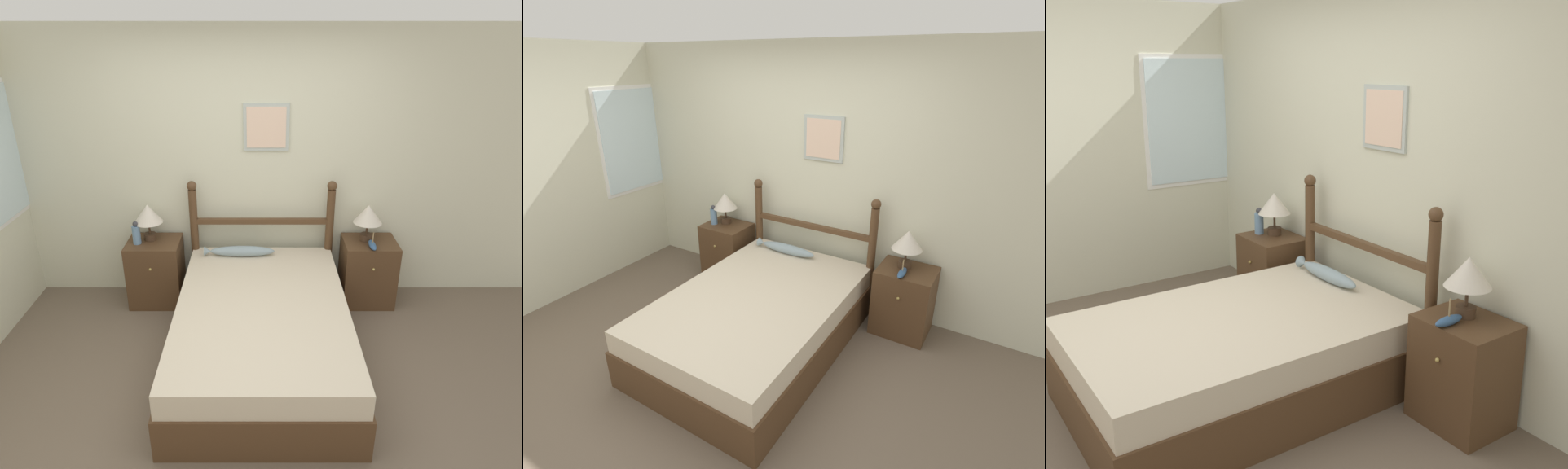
% 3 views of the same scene
% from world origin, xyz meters
% --- Properties ---
extents(ground_plane, '(16.00, 16.00, 0.00)m').
position_xyz_m(ground_plane, '(0.00, 0.00, 0.00)').
color(ground_plane, brown).
extents(wall_back, '(6.40, 0.08, 2.55)m').
position_xyz_m(wall_back, '(0.00, 1.73, 1.28)').
color(wall_back, beige).
rests_on(wall_back, ground_plane).
extents(bed, '(1.38, 2.06, 0.52)m').
position_xyz_m(bed, '(0.17, 0.58, 0.26)').
color(bed, '#4C331E').
rests_on(bed, ground_plane).
extents(headboard, '(1.39, 0.09, 1.21)m').
position_xyz_m(headboard, '(0.17, 1.57, 0.66)').
color(headboard, '#4C331E').
rests_on(headboard, ground_plane).
extents(nightstand_left, '(0.50, 0.44, 0.65)m').
position_xyz_m(nightstand_left, '(-0.86, 1.46, 0.32)').
color(nightstand_left, '#4C331E').
rests_on(nightstand_left, ground_plane).
extents(nightstand_right, '(0.50, 0.44, 0.65)m').
position_xyz_m(nightstand_right, '(1.20, 1.46, 0.32)').
color(nightstand_right, '#4C331E').
rests_on(nightstand_right, ground_plane).
extents(table_lamp_left, '(0.27, 0.27, 0.36)m').
position_xyz_m(table_lamp_left, '(-0.90, 1.50, 0.90)').
color(table_lamp_left, '#422D1E').
rests_on(table_lamp_left, nightstand_left).
extents(table_lamp_right, '(0.27, 0.27, 0.36)m').
position_xyz_m(table_lamp_right, '(1.16, 1.49, 0.90)').
color(table_lamp_right, '#422D1E').
rests_on(table_lamp_right, nightstand_right).
extents(bottle, '(0.08, 0.08, 0.22)m').
position_xyz_m(bottle, '(-1.00, 1.42, 0.75)').
color(bottle, '#668CB2').
rests_on(bottle, nightstand_left).
extents(model_boat, '(0.06, 0.20, 0.15)m').
position_xyz_m(model_boat, '(1.18, 1.33, 0.67)').
color(model_boat, '#335684').
rests_on(model_boat, nightstand_right).
extents(fish_pillow, '(0.66, 0.11, 0.10)m').
position_xyz_m(fish_pillow, '(-0.04, 1.41, 0.57)').
color(fish_pillow, '#8499A3').
rests_on(fish_pillow, bed).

